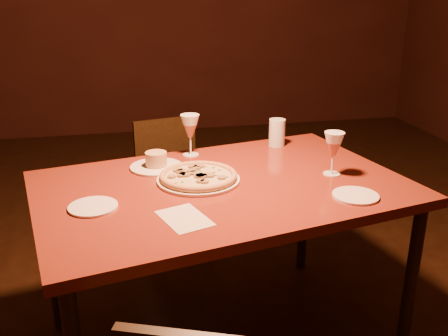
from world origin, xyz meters
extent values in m
plane|color=black|center=(0.00, 0.00, 0.00)|extent=(7.00, 7.00, 0.00)
cube|color=maroon|center=(0.07, -0.11, 0.77)|extent=(1.63, 1.22, 0.04)
cylinder|color=black|center=(-0.67, 0.16, 0.37)|extent=(0.05, 0.05, 0.75)
cylinder|color=black|center=(0.81, -0.37, 0.37)|extent=(0.05, 0.05, 0.75)
cylinder|color=black|center=(0.65, 0.43, 0.37)|extent=(0.05, 0.05, 0.75)
cube|color=black|center=(-0.03, 0.80, 0.41)|extent=(0.46, 0.46, 0.04)
cube|color=black|center=(-0.06, 0.97, 0.61)|extent=(0.38, 0.11, 0.36)
cylinder|color=black|center=(-0.14, 0.61, 0.20)|extent=(0.03, 0.03, 0.39)
cylinder|color=black|center=(-0.21, 0.91, 0.20)|extent=(0.03, 0.03, 0.39)
cylinder|color=black|center=(0.16, 0.68, 0.20)|extent=(0.03, 0.03, 0.39)
cylinder|color=black|center=(0.09, 0.98, 0.20)|extent=(0.03, 0.03, 0.39)
cylinder|color=white|center=(-0.02, -0.06, 0.79)|extent=(0.34, 0.34, 0.01)
cylinder|color=beige|center=(-0.02, -0.06, 0.81)|extent=(0.31, 0.31, 0.01)
torus|color=tan|center=(-0.02, -0.06, 0.81)|extent=(0.32, 0.32, 0.02)
cylinder|color=white|center=(-0.18, 0.13, 0.79)|extent=(0.23, 0.23, 0.01)
cylinder|color=tan|center=(-0.18, 0.13, 0.83)|extent=(0.09, 0.09, 0.06)
cylinder|color=silver|center=(0.44, 0.34, 0.86)|extent=(0.08, 0.08, 0.13)
cylinder|color=white|center=(-0.44, -0.23, 0.79)|extent=(0.18, 0.18, 0.01)
cylinder|color=white|center=(0.54, -0.34, 0.79)|extent=(0.18, 0.18, 0.01)
cube|color=beige|center=(-0.12, -0.39, 0.79)|extent=(0.20, 0.24, 0.00)
camera|label=1|loc=(-0.31, -1.94, 1.55)|focal=40.00mm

